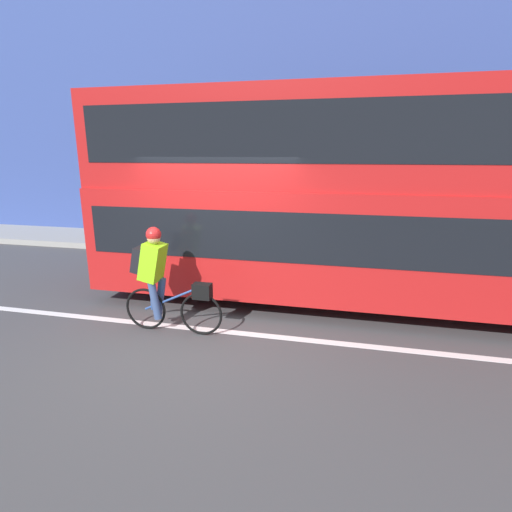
% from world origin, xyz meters
% --- Properties ---
extents(ground_plane, '(80.00, 80.00, 0.00)m').
position_xyz_m(ground_plane, '(0.00, 0.00, 0.00)').
color(ground_plane, '#424244').
extents(road_center_line, '(50.00, 0.14, 0.01)m').
position_xyz_m(road_center_line, '(0.00, 0.25, 0.00)').
color(road_center_line, silver).
rests_on(road_center_line, ground_plane).
extents(sidewalk_curb, '(60.00, 1.99, 0.16)m').
position_xyz_m(sidewalk_curb, '(0.00, 5.36, 0.08)').
color(sidewalk_curb, gray).
rests_on(sidewalk_curb, ground_plane).
extents(building_facade, '(60.00, 0.30, 8.87)m').
position_xyz_m(building_facade, '(0.00, 6.51, 4.43)').
color(building_facade, '#33478C').
rests_on(building_facade, ground_plane).
extents(bus, '(9.68, 2.43, 3.52)m').
position_xyz_m(bus, '(2.55, 1.98, 1.95)').
color(bus, black).
rests_on(bus, ground_plane).
extents(cyclist_on_bike, '(1.51, 0.32, 1.56)m').
position_xyz_m(cyclist_on_bike, '(-0.60, 0.08, 0.85)').
color(cyclist_on_bike, black).
rests_on(cyclist_on_bike, ground_plane).
extents(trash_bin, '(0.51, 0.51, 0.99)m').
position_xyz_m(trash_bin, '(-4.17, 5.26, 0.65)').
color(trash_bin, '#262628').
rests_on(trash_bin, sidewalk_curb).
extents(street_sign_post, '(0.36, 0.09, 2.48)m').
position_xyz_m(street_sign_post, '(0.53, 5.26, 1.54)').
color(street_sign_post, '#59595B').
rests_on(street_sign_post, sidewalk_curb).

